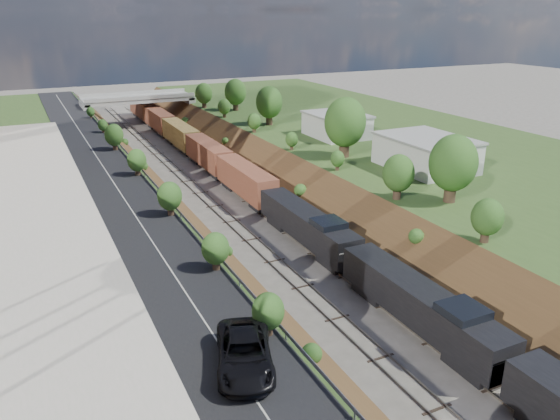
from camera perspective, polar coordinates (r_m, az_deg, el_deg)
The scene contains 14 objects.
platform_right at distance 88.83m, azimuth 16.12°, elevation 4.66°, with size 44.00×180.00×5.00m, color #385523.
embankment_left at distance 69.66m, azimuth -12.49°, elevation -1.42°, with size 7.07×180.00×7.07m, color brown.
embankment_right at distance 77.12m, azimuth 3.54°, elevation 1.17°, with size 7.07×180.00×7.07m, color brown.
rail_left_track at distance 71.77m, azimuth -5.99°, elevation -0.31°, with size 1.58×180.00×0.18m, color gray.
rail_right_track at distance 73.55m, azimuth -2.19°, elevation 0.31°, with size 1.58×180.00×0.18m, color gray.
road at distance 67.23m, azimuth -16.53°, elevation 1.99°, with size 8.00×180.00×0.10m, color black.
guardrail at distance 67.59m, azimuth -13.13°, elevation 2.85°, with size 0.10×171.00×0.70m.
overpass at distance 129.50m, azimuth -14.59°, elevation 10.60°, with size 24.50×8.30×7.40m.
white_building_near at distance 75.80m, azimuth 14.98°, elevation 5.70°, with size 9.00×12.00×4.00m, color silver.
white_building_far at distance 92.90m, azimuth 5.93°, elevation 8.74°, with size 8.00×10.00×3.60m, color silver.
tree_right_large at distance 62.38m, azimuth 17.65°, elevation 4.65°, with size 5.25×5.25×7.61m.
tree_left_crest at distance 32.38m, azimuth 2.89°, elevation -13.74°, with size 2.45×2.45×3.55m.
freight_train at distance 82.62m, azimuth -5.32°, elevation 4.32°, with size 3.08×140.64×4.60m.
suv at distance 33.31m, azimuth -3.72°, elevation -14.69°, with size 3.24×7.02×1.95m, color black.
Camera 1 is at (-24.88, -3.48, 25.11)m, focal length 35.00 mm.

